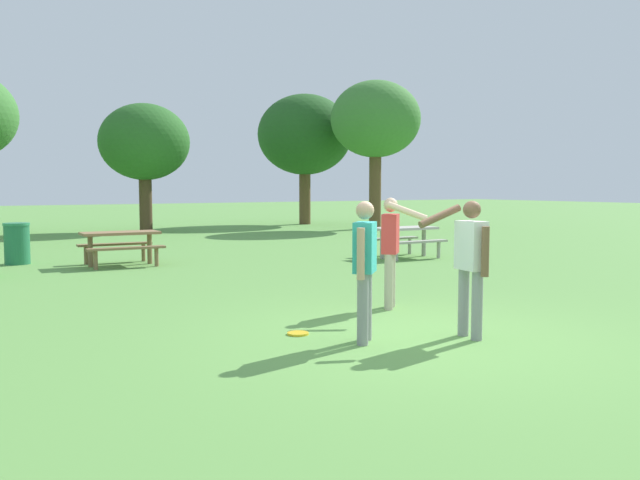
% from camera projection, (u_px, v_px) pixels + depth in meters
% --- Properties ---
extents(ground_plane, '(120.00, 120.00, 0.00)m').
position_uv_depth(ground_plane, '(412.00, 337.00, 7.92)').
color(ground_plane, '#609947').
extents(person_thrower, '(0.46, 0.46, 1.64)m').
position_uv_depth(person_thrower, '(365.00, 262.00, 7.59)').
color(person_thrower, gray).
rests_on(person_thrower, ground).
extents(person_catcher, '(0.47, 0.84, 1.64)m').
position_uv_depth(person_catcher, '(391.00, 244.00, 9.73)').
color(person_catcher, '#B7AD93').
rests_on(person_catcher, ground).
extents(person_bystander, '(0.66, 0.67, 1.64)m').
position_uv_depth(person_bystander, '(470.00, 258.00, 7.82)').
color(person_bystander, gray).
rests_on(person_bystander, ground).
extents(frisbee, '(0.26, 0.26, 0.03)m').
position_uv_depth(frisbee, '(298.00, 333.00, 8.07)').
color(frisbee, yellow).
rests_on(frisbee, ground).
extents(picnic_table_near, '(1.71, 1.43, 0.77)m').
position_uv_depth(picnic_table_near, '(404.00, 235.00, 16.71)').
color(picnic_table_near, '#B2ADA3').
rests_on(picnic_table_near, ground).
extents(picnic_table_far, '(1.75, 1.48, 0.77)m').
position_uv_depth(picnic_table_far, '(120.00, 241.00, 15.05)').
color(picnic_table_far, olive).
rests_on(picnic_table_far, ground).
extents(trash_can_further_along, '(0.59, 0.59, 0.96)m').
position_uv_depth(trash_can_further_along, '(17.00, 243.00, 15.28)').
color(trash_can_further_along, '#237047').
rests_on(trash_can_further_along, ground).
extents(tree_slender_mid, '(3.54, 3.54, 5.04)m').
position_uv_depth(tree_slender_mid, '(144.00, 143.00, 26.01)').
color(tree_slender_mid, '#4C3823').
rests_on(tree_slender_mid, ground).
extents(tree_back_left, '(4.43, 4.43, 6.09)m').
position_uv_depth(tree_back_left, '(305.00, 135.00, 31.00)').
color(tree_back_left, brown).
rests_on(tree_back_left, ground).
extents(tree_back_right, '(3.80, 3.80, 6.23)m').
position_uv_depth(tree_back_right, '(376.00, 120.00, 27.82)').
color(tree_back_right, brown).
rests_on(tree_back_right, ground).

